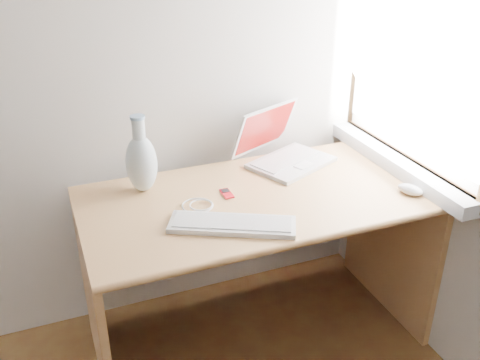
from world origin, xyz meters
name	(u,v)px	position (x,y,z in m)	size (l,w,h in m)	color
window	(416,52)	(1.72, 1.30, 1.28)	(0.11, 0.99, 1.10)	white
desk	(250,230)	(1.03, 1.38, 0.54)	(1.43, 0.72, 0.76)	tan
laptop	(287,149)	(1.28, 1.56, 0.81)	(0.43, 0.43, 0.25)	silver
external_keyboard	(232,224)	(0.84, 1.11, 0.77)	(0.47, 0.33, 0.02)	white
mouse	(410,189)	(1.61, 1.08, 0.78)	(0.06, 0.11, 0.04)	silver
ipod	(227,193)	(0.91, 1.35, 0.76)	(0.04, 0.08, 0.01)	#AF0C16
cable_coil	(198,206)	(0.77, 1.30, 0.76)	(0.13, 0.13, 0.01)	white
remote	(200,224)	(0.74, 1.16, 0.76)	(0.03, 0.08, 0.01)	white
vase	(141,161)	(0.60, 1.51, 0.89)	(0.13, 0.13, 0.32)	silver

